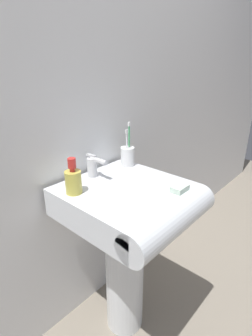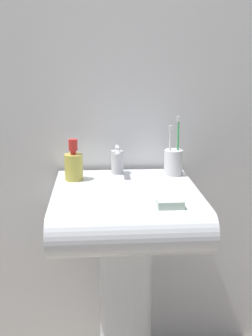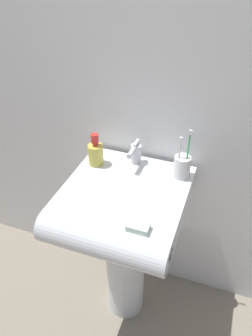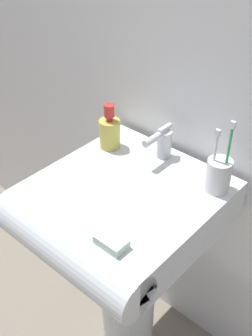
% 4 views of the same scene
% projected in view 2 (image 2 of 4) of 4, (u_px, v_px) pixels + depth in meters
% --- Properties ---
extents(wall_back, '(5.00, 0.05, 2.40)m').
position_uv_depth(wall_back, '(120.00, 66.00, 1.59)').
color(wall_back, white).
rests_on(wall_back, ground).
extents(sink_pedestal, '(0.19, 0.19, 0.68)m').
position_uv_depth(sink_pedestal, '(125.00, 309.00, 1.54)').
color(sink_pedestal, white).
rests_on(sink_pedestal, ground).
extents(sink_basin, '(0.49, 0.54, 0.13)m').
position_uv_depth(sink_basin, '(126.00, 211.00, 1.39)').
color(sink_basin, white).
rests_on(sink_basin, sink_pedestal).
extents(faucet, '(0.05, 0.12, 0.11)m').
position_uv_depth(faucet, '(117.00, 160.00, 1.57)').
color(faucet, silver).
rests_on(faucet, sink_basin).
extents(toothbrush_cup, '(0.07, 0.07, 0.22)m').
position_uv_depth(toothbrush_cup, '(173.00, 162.00, 1.57)').
color(toothbrush_cup, white).
rests_on(toothbrush_cup, sink_basin).
extents(soap_bottle, '(0.07, 0.07, 0.15)m').
position_uv_depth(soap_bottle, '(74.00, 165.00, 1.50)').
color(soap_bottle, gold).
rests_on(soap_bottle, sink_basin).
extents(bar_soap, '(0.08, 0.05, 0.02)m').
position_uv_depth(bar_soap, '(170.00, 204.00, 1.24)').
color(bar_soap, silver).
rests_on(bar_soap, sink_basin).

